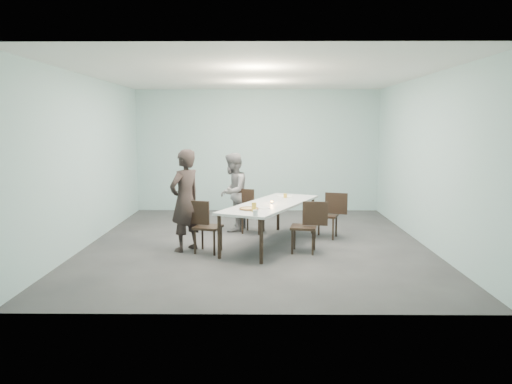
{
  "coord_description": "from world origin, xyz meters",
  "views": [
    {
      "loc": [
        0.08,
        -8.91,
        2.12
      ],
      "look_at": [
        0.0,
        -0.52,
        1.0
      ],
      "focal_mm": 35.0,
      "sensor_mm": 36.0,
      "label": 1
    }
  ],
  "objects_px": {
    "beer_glass": "(254,207)",
    "side_plate": "(265,208)",
    "amber_tumbler": "(285,196)",
    "chair_near_left": "(204,223)",
    "table": "(271,206)",
    "diner_near": "(185,200)",
    "tealight": "(272,203)",
    "chair_near_right": "(308,223)",
    "pizza": "(249,209)",
    "chair_far_right": "(330,212)",
    "water_tumbler": "(255,213)",
    "chair_far_left": "(249,208)",
    "diner_far": "(233,192)"
  },
  "relations": [
    {
      "from": "chair_near_left",
      "to": "chair_near_right",
      "type": "distance_m",
      "value": 1.76
    },
    {
      "from": "chair_far_left",
      "to": "amber_tumbler",
      "type": "distance_m",
      "value": 0.83
    },
    {
      "from": "side_plate",
      "to": "tealight",
      "type": "bearing_deg",
      "value": 74.97
    },
    {
      "from": "table",
      "to": "chair_near_left",
      "type": "xyz_separation_m",
      "value": [
        -1.14,
        -0.54,
        -0.19
      ]
    },
    {
      "from": "table",
      "to": "side_plate",
      "type": "relative_size",
      "value": 15.21
    },
    {
      "from": "beer_glass",
      "to": "water_tumbler",
      "type": "relative_size",
      "value": 1.67
    },
    {
      "from": "diner_near",
      "to": "side_plate",
      "type": "height_order",
      "value": "diner_near"
    },
    {
      "from": "beer_glass",
      "to": "chair_far_right",
      "type": "bearing_deg",
      "value": 45.29
    },
    {
      "from": "chair_far_right",
      "to": "tealight",
      "type": "bearing_deg",
      "value": 47.52
    },
    {
      "from": "chair_far_right",
      "to": "diner_near",
      "type": "bearing_deg",
      "value": 39.14
    },
    {
      "from": "chair_near_right",
      "to": "tealight",
      "type": "height_order",
      "value": "chair_near_right"
    },
    {
      "from": "beer_glass",
      "to": "side_plate",
      "type": "bearing_deg",
      "value": 62.99
    },
    {
      "from": "chair_near_left",
      "to": "diner_near",
      "type": "distance_m",
      "value": 0.5
    },
    {
      "from": "table",
      "to": "diner_far",
      "type": "height_order",
      "value": "diner_far"
    },
    {
      "from": "tealight",
      "to": "amber_tumbler",
      "type": "bearing_deg",
      "value": 70.15
    },
    {
      "from": "chair_far_right",
      "to": "tealight",
      "type": "height_order",
      "value": "chair_far_right"
    },
    {
      "from": "diner_near",
      "to": "tealight",
      "type": "relative_size",
      "value": 30.89
    },
    {
      "from": "water_tumbler",
      "to": "chair_far_right",
      "type": "bearing_deg",
      "value": 51.94
    },
    {
      "from": "side_plate",
      "to": "beer_glass",
      "type": "distance_m",
      "value": 0.39
    },
    {
      "from": "table",
      "to": "chair_near_right",
      "type": "distance_m",
      "value": 0.85
    },
    {
      "from": "pizza",
      "to": "tealight",
      "type": "distance_m",
      "value": 0.74
    },
    {
      "from": "table",
      "to": "diner_near",
      "type": "distance_m",
      "value": 1.54
    },
    {
      "from": "chair_near_left",
      "to": "chair_far_right",
      "type": "xyz_separation_m",
      "value": [
        2.28,
        1.08,
        0.0
      ]
    },
    {
      "from": "chair_near_right",
      "to": "amber_tumbler",
      "type": "bearing_deg",
      "value": -64.9
    },
    {
      "from": "pizza",
      "to": "tealight",
      "type": "xyz_separation_m",
      "value": [
        0.39,
        0.64,
        0.0
      ]
    },
    {
      "from": "diner_far",
      "to": "beer_glass",
      "type": "distance_m",
      "value": 2.15
    },
    {
      "from": "pizza",
      "to": "amber_tumbler",
      "type": "relative_size",
      "value": 4.25
    },
    {
      "from": "table",
      "to": "tealight",
      "type": "xyz_separation_m",
      "value": [
        0.01,
        -0.08,
        0.08
      ]
    },
    {
      "from": "table",
      "to": "water_tumbler",
      "type": "height_order",
      "value": "water_tumbler"
    },
    {
      "from": "chair_near_left",
      "to": "diner_far",
      "type": "distance_m",
      "value": 1.81
    },
    {
      "from": "chair_near_right",
      "to": "water_tumbler",
      "type": "distance_m",
      "value": 1.16
    },
    {
      "from": "chair_far_left",
      "to": "pizza",
      "type": "xyz_separation_m",
      "value": [
        0.04,
        -1.75,
        0.27
      ]
    },
    {
      "from": "diner_near",
      "to": "pizza",
      "type": "relative_size",
      "value": 5.09
    },
    {
      "from": "chair_near_left",
      "to": "diner_near",
      "type": "height_order",
      "value": "diner_near"
    },
    {
      "from": "chair_near_right",
      "to": "amber_tumbler",
      "type": "height_order",
      "value": "chair_near_right"
    },
    {
      "from": "pizza",
      "to": "beer_glass",
      "type": "xyz_separation_m",
      "value": [
        0.08,
        -0.18,
        0.06
      ]
    },
    {
      "from": "amber_tumbler",
      "to": "chair_near_left",
      "type": "bearing_deg",
      "value": -139.49
    },
    {
      "from": "chair_far_right",
      "to": "water_tumbler",
      "type": "relative_size",
      "value": 9.67
    },
    {
      "from": "beer_glass",
      "to": "diner_near",
      "type": "bearing_deg",
      "value": 158.4
    },
    {
      "from": "diner_near",
      "to": "amber_tumbler",
      "type": "distance_m",
      "value": 2.08
    },
    {
      "from": "chair_far_left",
      "to": "diner_far",
      "type": "relative_size",
      "value": 0.55
    },
    {
      "from": "table",
      "to": "chair_far_left",
      "type": "distance_m",
      "value": 1.13
    },
    {
      "from": "beer_glass",
      "to": "tealight",
      "type": "xyz_separation_m",
      "value": [
        0.3,
        0.82,
        -0.05
      ]
    },
    {
      "from": "water_tumbler",
      "to": "diner_near",
      "type": "bearing_deg",
      "value": 145.87
    },
    {
      "from": "chair_near_right",
      "to": "water_tumbler",
      "type": "bearing_deg",
      "value": 48.2
    },
    {
      "from": "chair_near_right",
      "to": "beer_glass",
      "type": "distance_m",
      "value": 1.02
    },
    {
      "from": "table",
      "to": "pizza",
      "type": "height_order",
      "value": "pizza"
    },
    {
      "from": "beer_glass",
      "to": "amber_tumbler",
      "type": "height_order",
      "value": "beer_glass"
    },
    {
      "from": "chair_near_left",
      "to": "chair_far_right",
      "type": "distance_m",
      "value": 2.52
    },
    {
      "from": "tealight",
      "to": "beer_glass",
      "type": "bearing_deg",
      "value": -110.21
    }
  ]
}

